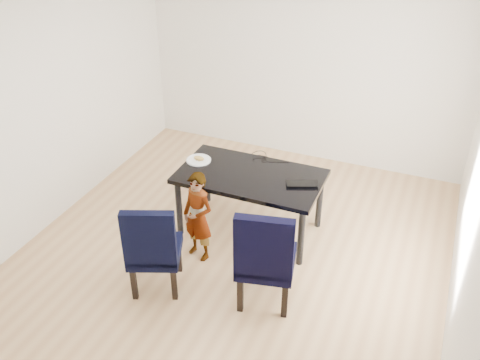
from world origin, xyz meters
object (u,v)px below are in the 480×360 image
at_px(chair_right, 266,253).
at_px(laptop, 302,182).
at_px(plate, 199,160).
at_px(chair_left, 154,244).
at_px(child, 198,217).
at_px(dining_table, 250,203).

distance_m(chair_right, laptop, 1.06).
bearing_deg(plate, chair_left, -83.70).
bearing_deg(laptop, chair_left, 27.76).
bearing_deg(child, laptop, 54.38).
bearing_deg(chair_right, laptop, 76.69).
bearing_deg(plate, chair_right, -40.69).
xyz_separation_m(chair_right, child, (-0.89, 0.34, -0.04)).
xyz_separation_m(chair_right, laptop, (0.02, 1.04, 0.20)).
relative_size(dining_table, child, 1.55).
height_order(child, laptop, child).
bearing_deg(plate, dining_table, -5.57).
distance_m(dining_table, laptop, 0.70).
height_order(chair_right, child, chair_right).
bearing_deg(dining_table, child, -117.30).
bearing_deg(chair_left, plate, 74.68).
height_order(chair_left, laptop, chair_left).
xyz_separation_m(child, laptop, (0.91, 0.70, 0.25)).
bearing_deg(dining_table, laptop, 5.25).
bearing_deg(laptop, plate, -22.14).
distance_m(chair_left, plate, 1.32).
xyz_separation_m(chair_left, chair_right, (1.08, 0.24, 0.04)).
bearing_deg(child, chair_right, -3.98).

